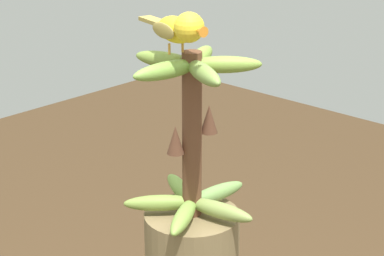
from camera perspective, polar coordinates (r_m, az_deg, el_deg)
name	(u,v)px	position (r m, az deg, el deg)	size (l,w,h in m)	color
banana_bunch	(192,136)	(1.41, 0.00, -0.65)	(0.29, 0.29, 0.36)	brown
perched_bird	(180,28)	(1.32, -0.99, 8.32)	(0.08, 0.22, 0.09)	#C68933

